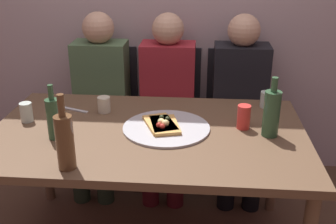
% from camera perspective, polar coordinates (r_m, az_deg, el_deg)
% --- Properties ---
extents(dining_table, '(1.56, 0.95, 0.72)m').
position_cam_1_polar(dining_table, '(2.08, -2.78, -4.37)').
color(dining_table, brown).
rests_on(dining_table, ground_plane).
extents(pizza_tray, '(0.44, 0.44, 0.01)m').
position_cam_1_polar(pizza_tray, '(2.06, -0.23, -2.21)').
color(pizza_tray, '#ADADB2').
rests_on(pizza_tray, dining_table).
extents(pizza_slice_last, '(0.20, 0.25, 0.05)m').
position_cam_1_polar(pizza_slice_last, '(2.07, -1.09, -1.60)').
color(pizza_slice_last, tan).
rests_on(pizza_slice_last, pizza_tray).
extents(pizza_slice_extra, '(0.18, 0.24, 0.05)m').
position_cam_1_polar(pizza_slice_extra, '(2.05, -0.44, -1.79)').
color(pizza_slice_extra, tan).
rests_on(pizza_slice_extra, pizza_tray).
extents(wine_bottle, '(0.07, 0.07, 0.33)m').
position_cam_1_polar(wine_bottle, '(1.72, -14.07, -3.88)').
color(wine_bottle, brown).
rests_on(wine_bottle, dining_table).
extents(beer_bottle, '(0.08, 0.08, 0.29)m').
position_cam_1_polar(beer_bottle, '(2.02, 14.13, -0.05)').
color(beer_bottle, '#2D5133').
rests_on(beer_bottle, dining_table).
extents(water_bottle, '(0.07, 0.07, 0.27)m').
position_cam_1_polar(water_bottle, '(2.00, -15.54, -0.78)').
color(water_bottle, '#2D5133').
rests_on(water_bottle, dining_table).
extents(tumbler_near, '(0.07, 0.07, 0.09)m').
position_cam_1_polar(tumbler_near, '(2.28, -8.85, 1.03)').
color(tumbler_near, beige).
rests_on(tumbler_near, dining_table).
extents(tumbler_far, '(0.08, 0.08, 0.09)m').
position_cam_1_polar(tumbler_far, '(2.38, 13.55, 1.69)').
color(tumbler_far, '#B7C6BC').
rests_on(tumbler_far, dining_table).
extents(wine_glass, '(0.06, 0.06, 0.10)m').
position_cam_1_polar(wine_glass, '(2.26, -19.01, -0.03)').
color(wine_glass, '#B7C6BC').
rests_on(wine_glass, dining_table).
extents(soda_can, '(0.07, 0.07, 0.12)m').
position_cam_1_polar(soda_can, '(2.08, 10.44, -0.68)').
color(soda_can, red).
rests_on(soda_can, dining_table).
extents(table_knife, '(0.21, 0.10, 0.01)m').
position_cam_1_polar(table_knife, '(2.36, -13.27, 0.41)').
color(table_knife, '#B7B7BC').
rests_on(table_knife, dining_table).
extents(chair_left, '(0.44, 0.44, 0.90)m').
position_cam_1_polar(chair_left, '(3.00, -8.68, 1.29)').
color(chair_left, black).
rests_on(chair_left, ground_plane).
extents(chair_middle, '(0.44, 0.44, 0.90)m').
position_cam_1_polar(chair_middle, '(2.93, 0.09, 1.03)').
color(chair_middle, black).
rests_on(chair_middle, ground_plane).
extents(chair_right, '(0.44, 0.44, 0.90)m').
position_cam_1_polar(chair_right, '(2.93, 9.61, 0.71)').
color(chair_right, black).
rests_on(chair_right, ground_plane).
extents(guest_in_sweater, '(0.36, 0.56, 1.17)m').
position_cam_1_polar(guest_in_sweater, '(2.81, -9.52, 2.57)').
color(guest_in_sweater, '#4C6B47').
rests_on(guest_in_sweater, ground_plane).
extents(guest_in_beanie, '(0.36, 0.56, 1.17)m').
position_cam_1_polar(guest_in_beanie, '(2.74, -0.17, 2.33)').
color(guest_in_beanie, maroon).
rests_on(guest_in_beanie, ground_plane).
extents(guest_by_wall, '(0.36, 0.56, 1.17)m').
position_cam_1_polar(guest_by_wall, '(2.74, 10.01, 1.99)').
color(guest_by_wall, black).
rests_on(guest_by_wall, ground_plane).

